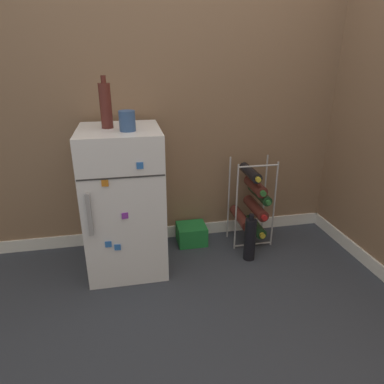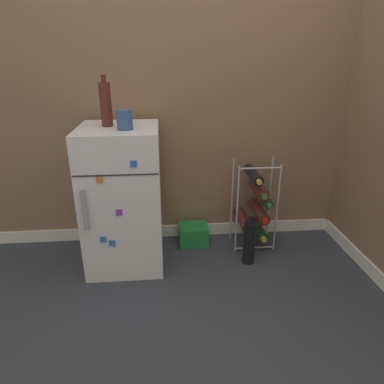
# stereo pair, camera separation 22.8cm
# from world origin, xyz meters

# --- Properties ---
(ground_plane) EXTENTS (14.00, 14.00, 0.00)m
(ground_plane) POSITION_xyz_m (0.00, 0.00, 0.00)
(ground_plane) COLOR #333842
(wall_back) EXTENTS (7.09, 0.07, 2.50)m
(wall_back) POSITION_xyz_m (0.00, 0.66, 1.24)
(wall_back) COLOR #84664C
(wall_back) RESTS_ON ground_plane
(mini_fridge) EXTENTS (0.48, 0.53, 0.91)m
(mini_fridge) POSITION_xyz_m (-0.51, 0.33, 0.46)
(mini_fridge) COLOR white
(mini_fridge) RESTS_ON ground_plane
(wine_rack) EXTENTS (0.29, 0.33, 0.64)m
(wine_rack) POSITION_xyz_m (0.40, 0.44, 0.32)
(wine_rack) COLOR #B2B2B7
(wine_rack) RESTS_ON ground_plane
(soda_box) EXTENTS (0.21, 0.19, 0.14)m
(soda_box) POSITION_xyz_m (-0.04, 0.51, 0.07)
(soda_box) COLOR #1E7F38
(soda_box) RESTS_ON ground_plane
(fridge_top_cup) EXTENTS (0.09, 0.09, 0.11)m
(fridge_top_cup) POSITION_xyz_m (-0.46, 0.24, 0.97)
(fridge_top_cup) COLOR #335184
(fridge_top_cup) RESTS_ON mini_fridge
(fridge_top_bottle) EXTENTS (0.07, 0.07, 0.29)m
(fridge_top_bottle) POSITION_xyz_m (-0.57, 0.35, 1.04)
(fridge_top_bottle) COLOR #56231E
(fridge_top_bottle) RESTS_ON mini_fridge
(loose_bottle_floor) EXTENTS (0.08, 0.08, 0.34)m
(loose_bottle_floor) POSITION_xyz_m (0.30, 0.22, 0.15)
(loose_bottle_floor) COLOR black
(loose_bottle_floor) RESTS_ON ground_plane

